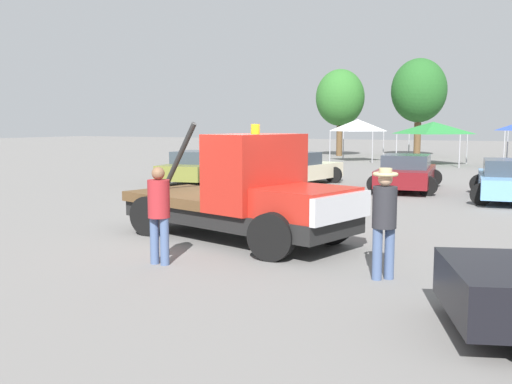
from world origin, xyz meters
name	(u,v)px	position (x,y,z in m)	size (l,w,h in m)	color
ground_plane	(235,239)	(0.00, 0.00, 0.00)	(160.00, 160.00, 0.00)	slate
tow_truck	(247,197)	(0.32, -0.09, 0.95)	(5.72, 3.29, 2.51)	black
person_near_truck	(384,214)	(3.63, -1.75, 1.05)	(0.39, 0.39, 1.78)	#475B84
person_at_hood	(159,208)	(-0.13, -2.54, 1.00)	(0.38, 0.38, 1.73)	#475B84
parked_car_olive	(200,167)	(-7.13, 9.94, 0.65)	(2.93, 5.02, 1.34)	olive
parked_car_cream	(294,169)	(-3.12, 10.72, 0.65)	(3.00, 5.09, 1.34)	beige
parked_car_maroon	(406,173)	(1.33, 11.01, 0.65)	(2.74, 4.84, 1.34)	maroon
parked_car_skyblue	(510,180)	(4.97, 9.56, 0.65)	(2.80, 4.97, 1.34)	#669ED1
canopy_tent_white	(358,125)	(-5.17, 26.54, 2.39)	(2.90, 2.90, 2.79)	#9E9EA3
canopy_tent_green	(433,128)	(-0.07, 25.18, 2.24)	(3.63, 3.63, 2.61)	#9E9EA3
tree_center	(340,98)	(-8.24, 32.10, 4.47)	(3.73, 3.73, 6.66)	brown
tree_right	(419,91)	(-2.71, 34.29, 4.98)	(4.16, 4.16, 7.43)	brown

